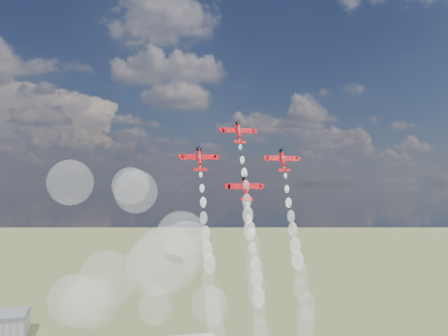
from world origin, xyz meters
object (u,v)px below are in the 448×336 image
plane_right (283,160)px  plane_slot (246,188)px  plane_left (199,159)px  plane_lead (239,132)px

plane_right → plane_slot: plane_right is taller
plane_left → plane_slot: bearing=-13.9°
plane_lead → plane_right: size_ratio=1.00×
plane_left → plane_right: (27.94, 0.00, 0.00)m
plane_left → plane_right: bearing=0.0°
plane_slot → plane_right: bearing=13.9°
plane_lead → plane_right: plane_lead is taller
plane_right → plane_slot: bearing=-166.1°
plane_lead → plane_slot: size_ratio=1.00×
plane_right → plane_slot: 17.05m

